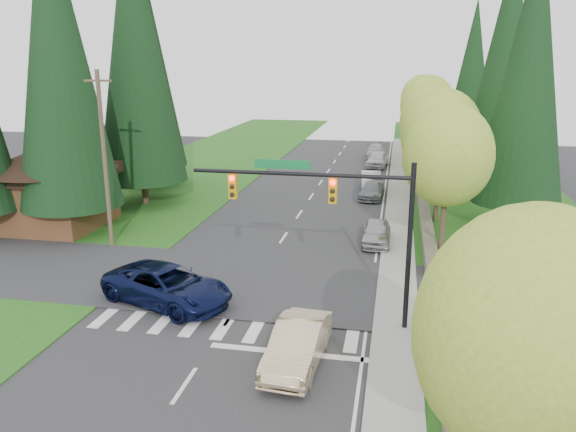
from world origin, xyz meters
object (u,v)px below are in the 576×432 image
(parked_car_a, at_px, (376,233))
(parked_car_c, at_px, (371,181))
(parked_car_b, at_px, (372,190))
(suv_navy, at_px, (167,286))
(sedan_champagne, at_px, (298,345))
(parked_car_e, at_px, (376,151))
(parked_car_d, at_px, (378,159))

(parked_car_a, bearing_deg, parked_car_c, 93.68)
(parked_car_b, bearing_deg, parked_car_a, -81.81)
(parked_car_a, xyz_separation_m, parked_car_b, (-0.84, 11.52, -0.07))
(suv_navy, relative_size, parked_car_b, 1.43)
(sedan_champagne, height_order, parked_car_b, sedan_champagne)
(parked_car_e, bearing_deg, sedan_champagne, -92.39)
(parked_car_e, bearing_deg, parked_car_c, -90.32)
(parked_car_b, xyz_separation_m, parked_car_c, (-0.23, 2.82, 0.14))
(parked_car_a, xyz_separation_m, parked_car_c, (-1.06, 14.34, 0.07))
(sedan_champagne, bearing_deg, parked_car_e, 92.91)
(parked_car_b, bearing_deg, parked_car_d, 94.51)
(sedan_champagne, distance_m, parked_car_e, 45.63)
(parked_car_a, height_order, parked_car_e, parked_car_e)
(parked_car_c, bearing_deg, parked_car_a, -91.13)
(parked_car_b, bearing_deg, parked_car_c, 98.62)
(sedan_champagne, distance_m, parked_car_b, 25.89)
(sedan_champagne, xyz_separation_m, parked_car_c, (1.08, 28.67, -0.01))
(sedan_champagne, distance_m, parked_car_d, 39.61)
(parked_car_c, bearing_deg, parked_car_d, 84.05)
(sedan_champagne, distance_m, parked_car_a, 14.49)
(parked_car_b, distance_m, parked_car_d, 13.74)
(parked_car_a, height_order, parked_car_d, parked_car_d)
(suv_navy, height_order, parked_car_b, suv_navy)
(sedan_champagne, relative_size, parked_car_d, 1.01)
(sedan_champagne, bearing_deg, parked_car_b, 90.95)
(parked_car_c, distance_m, parked_car_d, 10.93)
(parked_car_a, distance_m, parked_car_d, 25.28)
(sedan_champagne, relative_size, parked_car_c, 1.01)
(parked_car_c, xyz_separation_m, parked_car_d, (0.11, 10.92, 0.03))
(sedan_champagne, height_order, parked_car_d, parked_car_d)
(suv_navy, xyz_separation_m, parked_car_b, (7.87, 21.84, -0.23))
(parked_car_a, bearing_deg, parked_car_e, 92.00)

